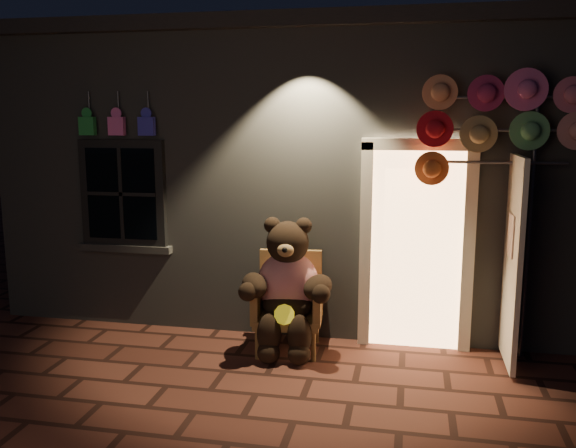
# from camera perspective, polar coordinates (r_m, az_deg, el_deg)

# --- Properties ---
(ground) EXTENTS (60.00, 60.00, 0.00)m
(ground) POSITION_cam_1_polar(r_m,az_deg,el_deg) (5.56, -3.05, -15.63)
(ground) COLOR #51281F
(ground) RESTS_ON ground
(shop_building) EXTENTS (7.30, 5.95, 3.51)m
(shop_building) POSITION_cam_1_polar(r_m,az_deg,el_deg) (8.95, 3.28, 5.75)
(shop_building) COLOR slate
(shop_building) RESTS_ON ground
(wicker_armchair) EXTENTS (0.75, 0.69, 1.01)m
(wicker_armchair) POSITION_cam_1_polar(r_m,az_deg,el_deg) (6.40, 0.08, -7.25)
(wicker_armchair) COLOR olive
(wicker_armchair) RESTS_ON ground
(teddy_bear) EXTENTS (1.02, 0.82, 1.40)m
(teddy_bear) POSITION_cam_1_polar(r_m,az_deg,el_deg) (6.22, -0.08, -5.91)
(teddy_bear) COLOR red
(teddy_bear) RESTS_ON ground
(hat_rack) EXTENTS (1.59, 0.22, 2.81)m
(hat_rack) POSITION_cam_1_polar(r_m,az_deg,el_deg) (6.17, 19.10, 9.02)
(hat_rack) COLOR #59595E
(hat_rack) RESTS_ON ground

